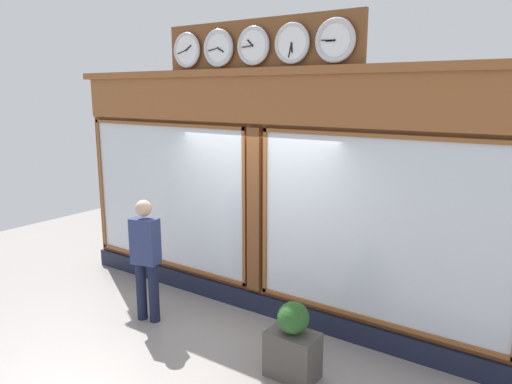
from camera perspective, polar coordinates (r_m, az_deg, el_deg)
name	(u,v)px	position (r m, az deg, el deg)	size (l,w,h in m)	color
shop_facade	(261,191)	(6.62, 0.61, 0.16)	(6.91, 0.42, 3.99)	brown
pedestrian	(146,255)	(6.64, -12.96, -7.35)	(0.40, 0.30, 1.69)	#191E38
planter_box	(293,355)	(5.54, 4.37, -18.71)	(0.56, 0.36, 0.52)	#4C4742
planter_shrub	(293,318)	(5.34, 4.45, -14.68)	(0.35, 0.35, 0.35)	#285623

